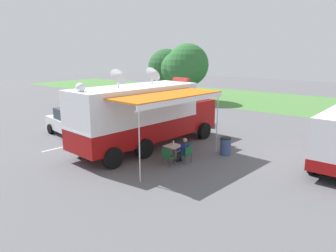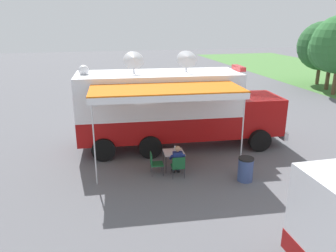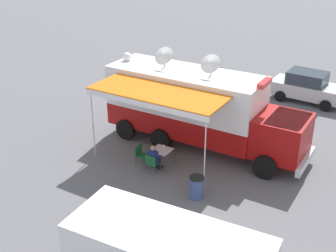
{
  "view_description": "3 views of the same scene",
  "coord_description": "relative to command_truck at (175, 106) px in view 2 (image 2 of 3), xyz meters",
  "views": [
    {
      "loc": [
        11.64,
        -11.79,
        5.25
      ],
      "look_at": [
        1.63,
        0.73,
        1.47
      ],
      "focal_mm": 33.82,
      "sensor_mm": 36.0,
      "label": 1
    },
    {
      "loc": [
        14.34,
        -3.01,
        5.75
      ],
      "look_at": [
        1.52,
        0.07,
        1.49
      ],
      "focal_mm": 35.5,
      "sensor_mm": 36.0,
      "label": 2
    },
    {
      "loc": [
        17.28,
        7.71,
        9.72
      ],
      "look_at": [
        1.94,
        0.09,
        1.62
      ],
      "focal_mm": 47.09,
      "sensor_mm": 36.0,
      "label": 3
    }
  ],
  "objects": [
    {
      "name": "folding_chair_beside_table",
      "position": [
        2.73,
        -1.52,
        -1.43
      ],
      "size": [
        0.52,
        0.52,
        0.87
      ],
      "color": "#19562D",
      "rests_on": "ground"
    },
    {
      "name": "tree_far_left",
      "position": [
        -12.16,
        16.8,
        1.5
      ],
      "size": [
        4.3,
        4.3,
        5.6
      ],
      "color": "brown",
      "rests_on": "ground"
    },
    {
      "name": "trash_bin",
      "position": [
        4.04,
        1.66,
        -1.49
      ],
      "size": [
        0.57,
        0.57,
        0.91
      ],
      "color": "#384C7F",
      "rests_on": "ground"
    },
    {
      "name": "seated_responder",
      "position": [
        3.04,
        -0.69,
        -1.3
      ],
      "size": [
        0.68,
        0.58,
        1.25
      ],
      "color": "navy",
      "rests_on": "ground"
    },
    {
      "name": "car_behind_truck",
      "position": [
        -7.92,
        3.56,
        -1.07
      ],
      "size": [
        2.41,
        4.39,
        1.76
      ],
      "color": "#B2B5BA",
      "rests_on": "ground"
    },
    {
      "name": "folding_chair_at_table",
      "position": [
        3.23,
        -0.71,
        -1.43
      ],
      "size": [
        0.52,
        0.52,
        0.87
      ],
      "color": "#19562D",
      "rests_on": "ground"
    },
    {
      "name": "ground_plane",
      "position": [
        -0.09,
        -0.74,
        -1.95
      ],
      "size": [
        100.0,
        100.0,
        0.0
      ],
      "primitive_type": "plane",
      "color": "#5B5B60"
    },
    {
      "name": "command_truck",
      "position": [
        0.0,
        0.0,
        0.0
      ],
      "size": [
        5.29,
        9.65,
        4.53
      ],
      "color": "#9E0F0F",
      "rests_on": "ground"
    },
    {
      "name": "lot_stripe",
      "position": [
        -3.69,
        -1.74,
        -1.94
      ],
      "size": [
        0.49,
        4.79,
        0.01
      ],
      "primitive_type": "cube",
      "rotation": [
        0.0,
        0.0,
        -0.08
      ],
      "color": "silver",
      "rests_on": "ground"
    },
    {
      "name": "tree_left_of_centre",
      "position": [
        -9.85,
        15.98,
        1.44
      ],
      "size": [
        3.8,
        3.8,
        5.29
      ],
      "color": "brown",
      "rests_on": "ground"
    },
    {
      "name": "water_bottle",
      "position": [
        2.35,
        -0.6,
        -1.11
      ],
      "size": [
        0.07,
        0.07,
        0.22
      ],
      "color": "silver",
      "rests_on": "folding_table"
    },
    {
      "name": "car_far_corner",
      "position": [
        -5.54,
        -0.99,
        -1.07
      ],
      "size": [
        4.45,
        2.56,
        1.76
      ],
      "color": "silver",
      "rests_on": "ground"
    },
    {
      "name": "folding_table",
      "position": [
        2.43,
        -0.67,
        -1.27
      ],
      "size": [
        0.86,
        0.86,
        0.73
      ],
      "color": "silver",
      "rests_on": "ground"
    }
  ]
}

